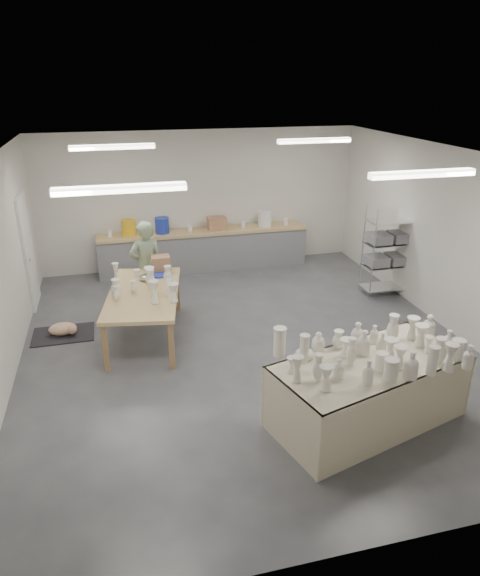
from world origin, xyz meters
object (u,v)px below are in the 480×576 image
object	(u,v)px
drying_table	(369,388)
potter	(146,266)
work_table	(147,289)
red_stool	(147,287)

from	to	relation	value
drying_table	potter	size ratio (longest dim) A/B	1.57
drying_table	work_table	bearing A→B (deg)	113.10
drying_table	red_stool	world-z (taller)	drying_table
red_stool	potter	bearing A→B (deg)	-90.00
work_table	potter	distance (m)	1.07
drying_table	work_table	distance (m)	3.90
drying_table	work_table	size ratio (longest dim) A/B	1.12
drying_table	red_stool	distance (m)	4.97
potter	red_stool	distance (m)	0.59
potter	work_table	bearing A→B (deg)	73.07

